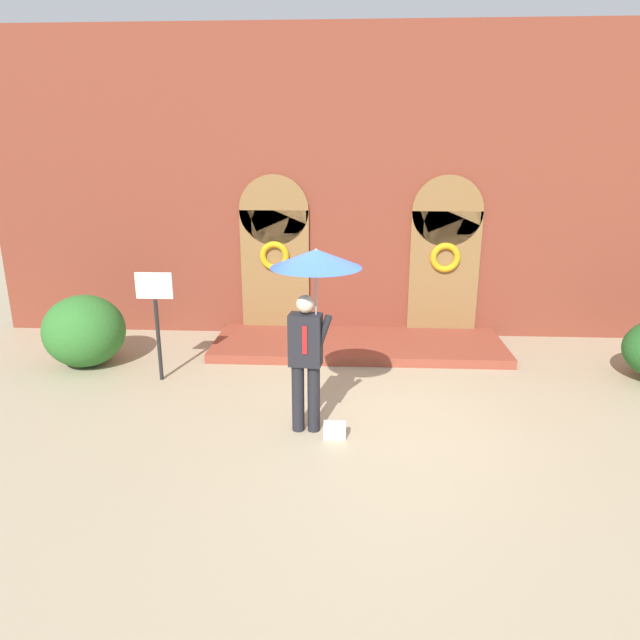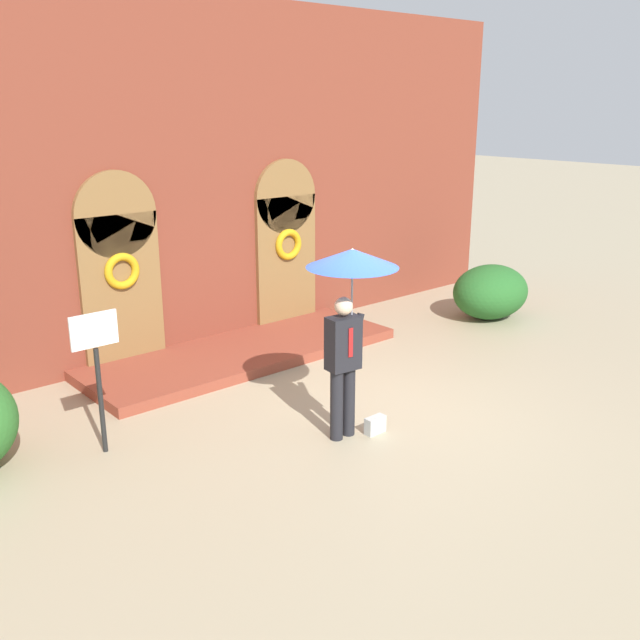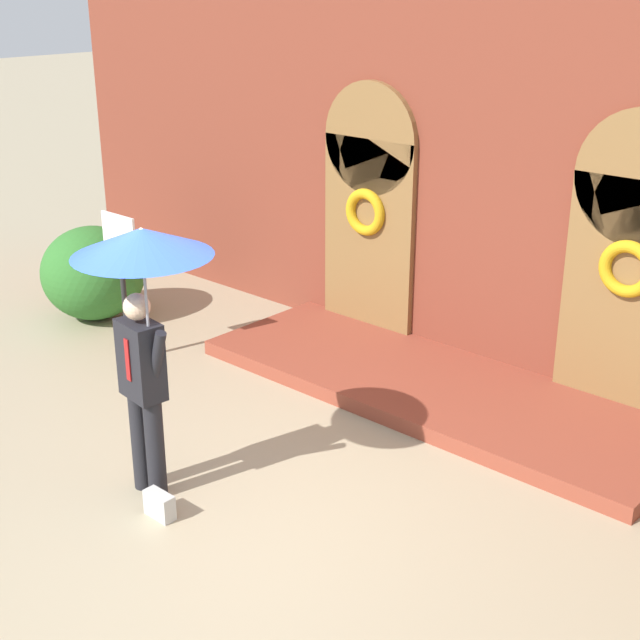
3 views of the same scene
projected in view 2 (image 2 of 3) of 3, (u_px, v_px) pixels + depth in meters
name	position (u px, v px, depth m)	size (l,w,h in m)	color
ground_plane	(376.00, 418.00, 9.41)	(80.00, 80.00, 0.00)	tan
building_facade	(199.00, 186.00, 11.62)	(14.00, 2.30, 5.60)	brown
person_with_umbrella	(350.00, 287.00, 8.38)	(1.10, 1.10, 2.36)	black
handbag	(375.00, 425.00, 8.94)	(0.28, 0.12, 0.22)	#B7B7B2
sign_post	(97.00, 360.00, 8.17)	(0.56, 0.06, 1.72)	black
shrub_right	(490.00, 292.00, 13.61)	(1.59, 1.29, 1.03)	#235B23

